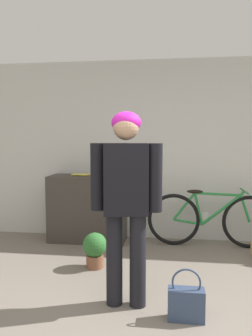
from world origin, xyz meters
TOP-DOWN VIEW (x-y plane):
  - wall_back at (0.00, 2.87)m, footprint 8.00×0.07m
  - side_shelf at (-1.14, 2.59)m, footprint 1.09×0.46m
  - person at (-0.35, 0.83)m, footprint 0.62×0.27m
  - bicycle at (0.59, 2.54)m, footprint 1.72×0.46m
  - banana at (-1.20, 2.55)m, footprint 0.35×0.09m
  - handbag at (0.17, 0.64)m, footprint 0.30×0.13m
  - potted_plant at (-0.81, 1.62)m, footprint 0.28×0.28m

SIDE VIEW (x-z plane):
  - handbag at x=0.17m, z-range -0.07..0.36m
  - potted_plant at x=-0.81m, z-range 0.02..0.43m
  - bicycle at x=0.59m, z-range -0.02..0.77m
  - side_shelf at x=-1.14m, z-range 0.00..0.94m
  - banana at x=-1.20m, z-range 0.94..0.98m
  - person at x=-0.35m, z-range 0.16..1.87m
  - wall_back at x=0.00m, z-range 0.00..2.60m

